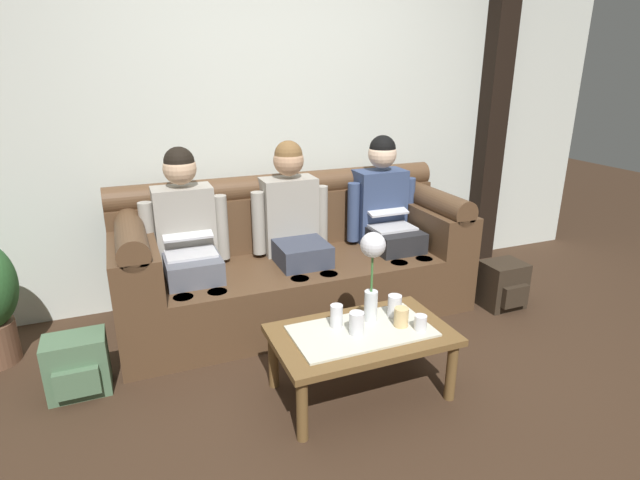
% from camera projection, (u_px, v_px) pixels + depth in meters
% --- Properties ---
extents(ground_plane, '(14.00, 14.00, 0.00)m').
position_uv_depth(ground_plane, '(368.00, 402.00, 2.69)').
color(ground_plane, '#382619').
extents(back_wall_patterned, '(6.00, 0.12, 2.90)m').
position_uv_depth(back_wall_patterned, '(268.00, 101.00, 3.70)').
color(back_wall_patterned, silver).
rests_on(back_wall_patterned, ground_plane).
extents(timber_pillar, '(0.20, 0.20, 2.90)m').
position_uv_depth(timber_pillar, '(494.00, 96.00, 4.29)').
color(timber_pillar, black).
rests_on(timber_pillar, ground_plane).
extents(couch, '(2.41, 0.88, 0.96)m').
position_uv_depth(couch, '(295.00, 263.00, 3.59)').
color(couch, '#513823').
rests_on(couch, ground_plane).
extents(person_left, '(0.56, 0.67, 1.22)m').
position_uv_depth(person_left, '(188.00, 237.00, 3.24)').
color(person_left, '#595B66').
rests_on(person_left, ground_plane).
extents(person_middle, '(0.56, 0.67, 1.22)m').
position_uv_depth(person_middle, '(294.00, 224.00, 3.49)').
color(person_middle, '#383D4C').
rests_on(person_middle, ground_plane).
extents(person_right, '(0.56, 0.67, 1.22)m').
position_uv_depth(person_right, '(386.00, 213.00, 3.75)').
color(person_right, '#232326').
rests_on(person_right, ground_plane).
extents(coffee_table, '(0.94, 0.56, 0.38)m').
position_uv_depth(coffee_table, '(361.00, 339.00, 2.67)').
color(coffee_table, brown).
rests_on(coffee_table, ground_plane).
extents(flower_vase, '(0.13, 0.13, 0.50)m').
position_uv_depth(flower_vase, '(372.00, 262.00, 2.64)').
color(flower_vase, silver).
rests_on(flower_vase, coffee_table).
extents(cup_near_left, '(0.08, 0.08, 0.12)m').
position_uv_depth(cup_near_left, '(395.00, 306.00, 2.78)').
color(cup_near_left, silver).
rests_on(cup_near_left, coffee_table).
extents(cup_near_right, '(0.07, 0.07, 0.12)m').
position_uv_depth(cup_near_right, '(336.00, 316.00, 2.67)').
color(cup_near_right, silver).
rests_on(cup_near_right, coffee_table).
extents(cup_far_center, '(0.07, 0.07, 0.08)m').
position_uv_depth(cup_far_center, '(420.00, 323.00, 2.64)').
color(cup_far_center, silver).
rests_on(cup_far_center, coffee_table).
extents(cup_far_left, '(0.08, 0.08, 0.10)m').
position_uv_depth(cup_far_left, '(401.00, 317.00, 2.67)').
color(cup_far_left, '#DBB77A').
rests_on(cup_far_left, coffee_table).
extents(cup_far_right, '(0.08, 0.08, 0.12)m').
position_uv_depth(cup_far_right, '(357.00, 323.00, 2.60)').
color(cup_far_right, silver).
rests_on(cup_far_right, coffee_table).
extents(backpack_left, '(0.32, 0.26, 0.33)m').
position_uv_depth(backpack_left, '(77.00, 366.00, 2.72)').
color(backpack_left, '#4C6B4C').
rests_on(backpack_left, ground_plane).
extents(backpack_right, '(0.30, 0.28, 0.34)m').
position_uv_depth(backpack_right, '(503.00, 285.00, 3.70)').
color(backpack_right, '#2D2319').
rests_on(backpack_right, ground_plane).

